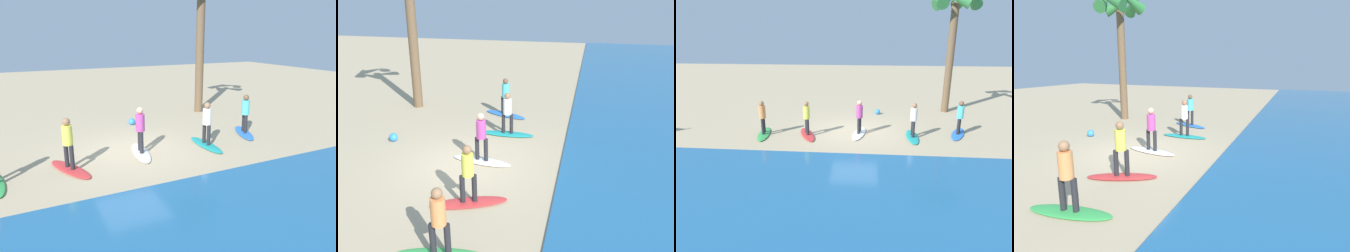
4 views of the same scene
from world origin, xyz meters
TOP-DOWN VIEW (x-y plane):
  - ground_plane at (0.00, 0.00)m, footprint 60.00×60.00m
  - surfboard_blue at (-5.17, 0.06)m, footprint 1.33×2.15m
  - surfer_blue at (-5.17, 0.06)m, footprint 0.32×0.44m
  - surfboard_teal at (-2.84, 0.68)m, footprint 0.56×2.10m
  - surfer_teal at (-2.84, 0.68)m, footprint 0.32×0.46m
  - surfboard_white at (-0.25, 0.39)m, footprint 0.89×2.16m
  - surfer_white at (-0.25, 0.39)m, footprint 0.32×0.46m
  - surfboard_red at (2.31, 0.79)m, footprint 1.33×2.15m
  - surfer_red at (2.31, 0.79)m, footprint 0.32×0.44m
  - surfboard_green at (4.49, 0.89)m, footprint 0.90×2.16m
  - surfer_green at (4.49, 0.89)m, footprint 0.32×0.46m
  - palm_tree at (-5.54, -4.43)m, footprint 2.88×3.03m
  - beach_ball at (-1.23, -3.40)m, footprint 0.32×0.32m

SIDE VIEW (x-z plane):
  - ground_plane at x=0.00m, z-range 0.00..0.00m
  - surfboard_blue at x=-5.17m, z-range 0.00..0.09m
  - surfboard_teal at x=-2.84m, z-range 0.00..0.09m
  - surfboard_white at x=-0.25m, z-range 0.00..0.09m
  - surfboard_red at x=2.31m, z-range 0.00..0.09m
  - surfboard_green at x=4.49m, z-range 0.00..0.09m
  - beach_ball at x=-1.23m, z-range 0.00..0.32m
  - surfer_blue at x=-5.17m, z-range 0.22..1.86m
  - surfer_teal at x=-2.84m, z-range 0.22..1.86m
  - surfer_white at x=-0.25m, z-range 0.22..1.86m
  - surfer_red at x=2.31m, z-range 0.22..1.86m
  - surfer_green at x=4.49m, z-range 0.22..1.86m
  - palm_tree at x=-5.54m, z-range 2.25..9.71m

